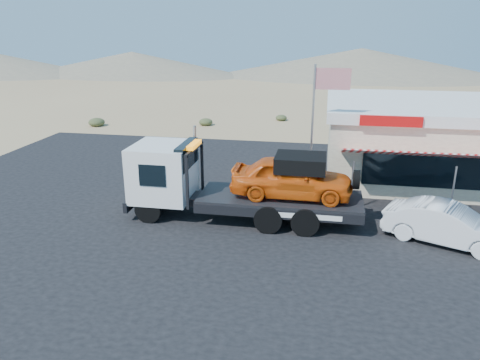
{
  "coord_description": "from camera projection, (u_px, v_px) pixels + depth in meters",
  "views": [
    {
      "loc": [
        5.25,
        -15.78,
        7.62
      ],
      "look_at": [
        1.93,
        2.18,
        1.5
      ],
      "focal_mm": 35.0,
      "sensor_mm": 36.0,
      "label": 1
    }
  ],
  "objects": [
    {
      "name": "jerky_store",
      "position": [
        428.0,
        139.0,
        23.96
      ],
      "size": [
        10.4,
        9.97,
        3.9
      ],
      "color": "#C4B094",
      "rests_on": "asphalt_lot"
    },
    {
      "name": "distant_hills",
      "position": [
        228.0,
        64.0,
        70.53
      ],
      "size": [
        126.0,
        48.0,
        4.2
      ],
      "color": "#726B59",
      "rests_on": "ground"
    },
    {
      "name": "ground",
      "position": [
        181.0,
        232.0,
        18.03
      ],
      "size": [
        120.0,
        120.0,
        0.0
      ],
      "primitive_type": "plane",
      "color": "#9D8059",
      "rests_on": "ground"
    },
    {
      "name": "asphalt_lot",
      "position": [
        245.0,
        206.0,
        20.48
      ],
      "size": [
        32.0,
        24.0,
        0.02
      ],
      "primitive_type": "cube",
      "color": "black",
      "rests_on": "ground"
    },
    {
      "name": "tow_truck",
      "position": [
        238.0,
        180.0,
        18.76
      ],
      "size": [
        9.25,
        2.74,
        3.09
      ],
      "color": "black",
      "rests_on": "asphalt_lot"
    },
    {
      "name": "flagpole",
      "position": [
        318.0,
        118.0,
        20.18
      ],
      "size": [
        1.55,
        0.1,
        6.0
      ],
      "color": "#99999E",
      "rests_on": "asphalt_lot"
    },
    {
      "name": "white_sedan",
      "position": [
        448.0,
        224.0,
        16.84
      ],
      "size": [
        4.68,
        3.18,
        1.46
      ],
      "primitive_type": "imported",
      "rotation": [
        0.0,
        0.0,
        1.16
      ],
      "color": "silver",
      "rests_on": "asphalt_lot"
    },
    {
      "name": "desert_scrub",
      "position": [
        18.0,
        150.0,
        28.63
      ],
      "size": [
        23.25,
        30.17,
        0.67
      ],
      "color": "#343D21",
      "rests_on": "ground"
    }
  ]
}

